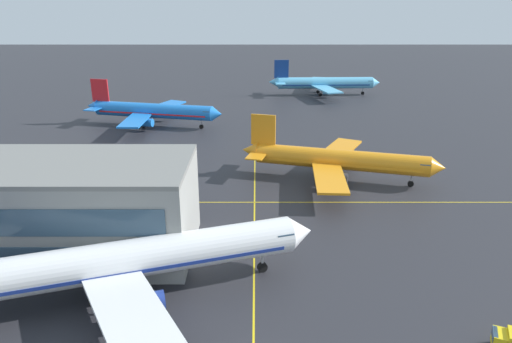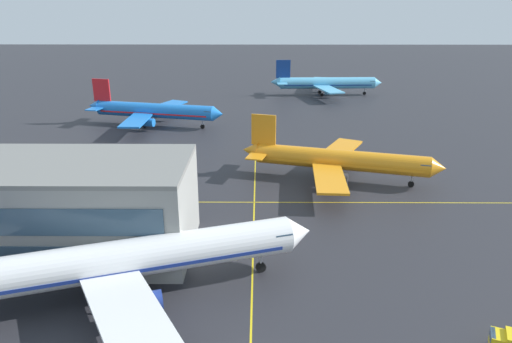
{
  "view_description": "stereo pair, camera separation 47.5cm",
  "coord_description": "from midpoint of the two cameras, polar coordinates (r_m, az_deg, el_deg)",
  "views": [
    {
      "loc": [
        0.21,
        -29.93,
        27.79
      ],
      "look_at": [
        0.24,
        34.24,
        4.46
      ],
      "focal_mm": 32.93,
      "sensor_mm": 36.0,
      "label": 1
    },
    {
      "loc": [
        0.69,
        -29.93,
        27.79
      ],
      "look_at": [
        0.24,
        34.24,
        4.46
      ],
      "focal_mm": 32.93,
      "sensor_mm": 36.0,
      "label": 2
    }
  ],
  "objects": [
    {
      "name": "airliner_front_gate",
      "position": [
        48.27,
        -15.28,
        -10.26
      ],
      "size": [
        37.31,
        31.9,
        11.88
      ],
      "color": "white",
      "rests_on": "ground"
    },
    {
      "name": "airliner_second_row",
      "position": [
        77.55,
        9.68,
        1.43
      ],
      "size": [
        32.43,
        27.63,
        10.22
      ],
      "color": "orange",
      "rests_on": "ground"
    },
    {
      "name": "airliner_third_row",
      "position": [
        113.59,
        -12.68,
        7.21
      ],
      "size": [
        33.72,
        28.66,
        10.57
      ],
      "color": "blue",
      "rests_on": "ground"
    },
    {
      "name": "airliner_far_left_stand",
      "position": [
        150.52,
        8.11,
        10.58
      ],
      "size": [
        34.93,
        30.17,
        10.87
      ],
      "color": "#5BB7E5",
      "rests_on": "ground"
    },
    {
      "name": "taxiway_markings",
      "position": [
        53.37,
        -0.52,
        -11.4
      ],
      "size": [
        118.39,
        77.59,
        0.01
      ],
      "color": "yellow",
      "rests_on": "ground"
    }
  ]
}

